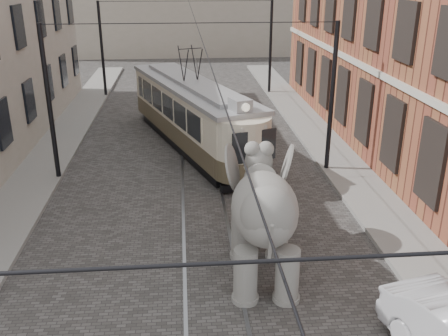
{
  "coord_description": "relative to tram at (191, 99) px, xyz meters",
  "views": [
    {
      "loc": [
        -0.64,
        -12.79,
        7.72
      ],
      "look_at": [
        0.57,
        1.39,
        2.1
      ],
      "focal_mm": 40.2,
      "sensor_mm": 36.0,
      "label": 1
    }
  ],
  "objects": [
    {
      "name": "brick_building",
      "position": [
        11.23,
        -0.65,
        3.72
      ],
      "size": [
        8.0,
        26.0,
        12.0
      ],
      "primitive_type": "cube",
      "color": "brown",
      "rests_on": "ground"
    },
    {
      "name": "sidewalk_right",
      "position": [
        6.23,
        -9.65,
        -2.21
      ],
      "size": [
        2.0,
        60.0,
        0.15
      ],
      "primitive_type": "cube",
      "color": "slate",
      "rests_on": "ground"
    },
    {
      "name": "elephant",
      "position": [
        1.6,
        -11.04,
        -0.68
      ],
      "size": [
        3.27,
        5.45,
        3.21
      ],
      "primitive_type": null,
      "rotation": [
        0.0,
        0.0,
        -0.07
      ],
      "color": "slate",
      "rests_on": "ground"
    },
    {
      "name": "catenary",
      "position": [
        0.03,
        -4.65,
        0.72
      ],
      "size": [
        11.0,
        30.2,
        6.0
      ],
      "primitive_type": null,
      "color": "black",
      "rests_on": "ground"
    },
    {
      "name": "ground",
      "position": [
        0.23,
        -9.65,
        -2.28
      ],
      "size": [
        120.0,
        120.0,
        0.0
      ],
      "primitive_type": "plane",
      "color": "#454240"
    },
    {
      "name": "tram",
      "position": [
        0.0,
        0.0,
        0.0
      ],
      "size": [
        6.03,
        11.64,
        4.56
      ],
      "primitive_type": null,
      "rotation": [
        0.0,
        0.0,
        0.34
      ],
      "color": "#C0B59C",
      "rests_on": "ground"
    },
    {
      "name": "tram_rails",
      "position": [
        0.23,
        -9.65,
        -2.27
      ],
      "size": [
        1.54,
        80.0,
        0.02
      ],
      "primitive_type": null,
      "color": "slate",
      "rests_on": "ground"
    }
  ]
}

